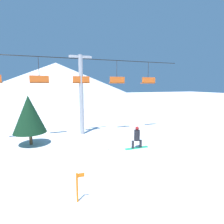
# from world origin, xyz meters

# --- Properties ---
(ground_plane) EXTENTS (220.00, 220.00, 0.00)m
(ground_plane) POSITION_xyz_m (0.00, 0.00, 0.00)
(ground_plane) COLOR white
(mountain_ridge) EXTENTS (75.81, 75.81, 15.71)m
(mountain_ridge) POSITION_xyz_m (0.00, 80.35, 7.85)
(mountain_ridge) COLOR silver
(mountain_ridge) RESTS_ON ground_plane
(snow_ramp) EXTENTS (2.66, 3.49, 1.56)m
(snow_ramp) POSITION_xyz_m (0.93, 0.78, 0.78)
(snow_ramp) COLOR white
(snow_ramp) RESTS_ON ground_plane
(snowboarder) EXTENTS (1.55, 0.36, 1.39)m
(snowboarder) POSITION_xyz_m (1.31, 2.04, 2.25)
(snowboarder) COLOR #1E9E6B
(snowboarder) RESTS_ON snow_ramp
(chairlift) EXTENTS (24.39, 0.47, 8.63)m
(chairlift) POSITION_xyz_m (-0.34, 11.84, 5.17)
(chairlift) COLOR #9E9EA3
(chairlift) RESTS_ON ground_plane
(pine_tree_near) EXTENTS (2.90, 2.90, 4.57)m
(pine_tree_near) POSITION_xyz_m (-5.46, 9.93, 2.85)
(pine_tree_near) COLOR #4C3823
(pine_tree_near) RESTS_ON ground_plane
(trail_marker) EXTENTS (0.41, 0.10, 1.43)m
(trail_marker) POSITION_xyz_m (-2.64, 0.38, 0.77)
(trail_marker) COLOR orange
(trail_marker) RESTS_ON ground_plane
(distant_skier) EXTENTS (0.24, 0.24, 1.23)m
(distant_skier) POSITION_xyz_m (-7.45, 17.72, 0.67)
(distant_skier) COLOR black
(distant_skier) RESTS_ON ground_plane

